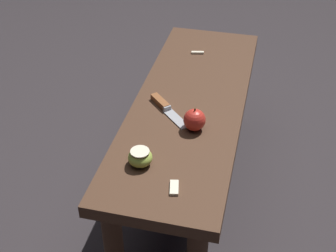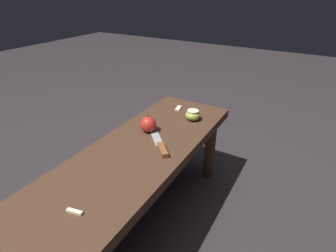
# 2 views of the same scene
# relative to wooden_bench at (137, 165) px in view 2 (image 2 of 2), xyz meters

# --- Properties ---
(ground_plane) EXTENTS (8.00, 8.00, 0.00)m
(ground_plane) POSITION_rel_wooden_bench_xyz_m (0.00, 0.00, -0.33)
(ground_plane) COLOR #2D282B
(wooden_bench) EXTENTS (1.08, 0.36, 0.40)m
(wooden_bench) POSITION_rel_wooden_bench_xyz_m (0.00, 0.00, 0.00)
(wooden_bench) COLOR #472D1E
(wooden_bench) RESTS_ON ground_plane
(knife) EXTENTS (0.16, 0.16, 0.02)m
(knife) POSITION_rel_wooden_bench_xyz_m (0.07, -0.07, 0.07)
(knife) COLOR #9EA0A5
(knife) RESTS_ON wooden_bench
(apple_whole) EXTENTS (0.07, 0.07, 0.08)m
(apple_whole) POSITION_rel_wooden_bench_xyz_m (0.15, 0.04, 0.10)
(apple_whole) COLOR red
(apple_whole) RESTS_ON wooden_bench
(apple_cut) EXTENTS (0.07, 0.07, 0.05)m
(apple_cut) POSITION_rel_wooden_bench_xyz_m (0.35, -0.07, 0.09)
(apple_cut) COLOR #9EB747
(apple_cut) RESTS_ON wooden_bench
(apple_slice_near_knife) EXTENTS (0.02, 0.05, 0.01)m
(apple_slice_near_knife) POSITION_rel_wooden_bench_xyz_m (-0.33, -0.04, 0.07)
(apple_slice_near_knife) COLOR beige
(apple_slice_near_knife) RESTS_ON wooden_bench
(apple_slice_center) EXTENTS (0.06, 0.03, 0.01)m
(apple_slice_center) POSITION_rel_wooden_bench_xyz_m (0.42, 0.04, 0.07)
(apple_slice_center) COLOR beige
(apple_slice_center) RESTS_ON wooden_bench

